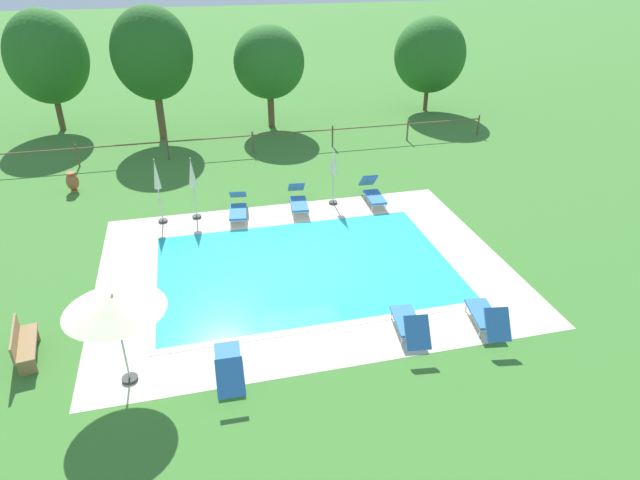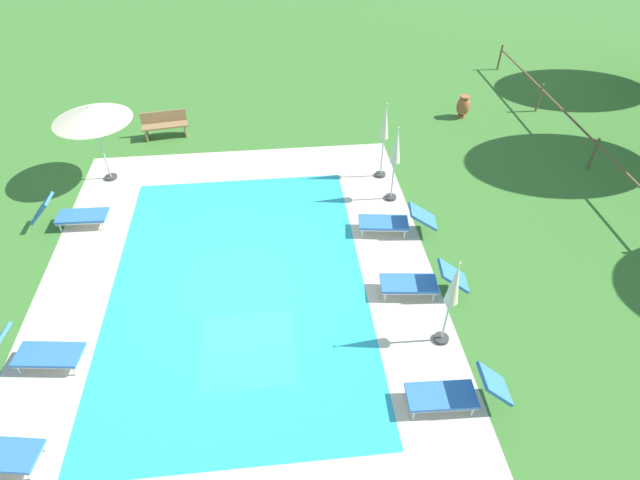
{
  "view_description": "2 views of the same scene",
  "coord_description": "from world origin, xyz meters",
  "px_view_note": "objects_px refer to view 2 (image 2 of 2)",
  "views": [
    {
      "loc": [
        -3.04,
        -14.34,
        8.86
      ],
      "look_at": [
        0.61,
        0.5,
        0.6
      ],
      "focal_mm": 31.08,
      "sensor_mm": 36.0,
      "label": 1
    },
    {
      "loc": [
        8.6,
        1.06,
        8.74
      ],
      "look_at": [
        -0.21,
        1.97,
        1.07
      ],
      "focal_mm": 28.6,
      "sensor_mm": 36.0,
      "label": 2
    }
  ],
  "objects_px": {
    "patio_umbrella_closed_row_west": "(396,151)",
    "wooden_bench_lawn_side": "(165,124)",
    "sun_lounger_north_far": "(395,221)",
    "patio_umbrella_closed_row_mid_west": "(385,129)",
    "terracotta_urn_near_fence": "(463,106)",
    "sun_lounger_north_end": "(71,214)",
    "patio_umbrella_closed_row_mid_east": "(453,290)",
    "patio_umbrella_open_foreground": "(91,114)",
    "sun_lounger_north_near_steps": "(422,282)",
    "sun_lounger_south_near_corner": "(457,393)",
    "sun_lounger_north_mid": "(34,352)"
  },
  "relations": [
    {
      "from": "sun_lounger_north_near_steps",
      "to": "wooden_bench_lawn_side",
      "type": "height_order",
      "value": "wooden_bench_lawn_side"
    },
    {
      "from": "sun_lounger_north_mid",
      "to": "sun_lounger_north_end",
      "type": "height_order",
      "value": "sun_lounger_north_mid"
    },
    {
      "from": "sun_lounger_south_near_corner",
      "to": "wooden_bench_lawn_side",
      "type": "xyz_separation_m",
      "value": [
        -11.0,
        -6.7,
        0.08
      ]
    },
    {
      "from": "wooden_bench_lawn_side",
      "to": "sun_lounger_south_near_corner",
      "type": "bearing_deg",
      "value": 31.33
    },
    {
      "from": "patio_umbrella_open_foreground",
      "to": "patio_umbrella_closed_row_mid_west",
      "type": "bearing_deg",
      "value": 85.09
    },
    {
      "from": "sun_lounger_north_mid",
      "to": "patio_umbrella_closed_row_mid_east",
      "type": "bearing_deg",
      "value": 88.3
    },
    {
      "from": "terracotta_urn_near_fence",
      "to": "sun_lounger_north_end",
      "type": "bearing_deg",
      "value": -68.02
    },
    {
      "from": "sun_lounger_north_end",
      "to": "terracotta_urn_near_fence",
      "type": "relative_size",
      "value": 2.36
    },
    {
      "from": "patio_umbrella_closed_row_mid_east",
      "to": "sun_lounger_north_end",
      "type": "bearing_deg",
      "value": -118.67
    },
    {
      "from": "sun_lounger_north_near_steps",
      "to": "sun_lounger_north_end",
      "type": "bearing_deg",
      "value": -111.51
    },
    {
      "from": "sun_lounger_north_near_steps",
      "to": "terracotta_urn_near_fence",
      "type": "relative_size",
      "value": 2.51
    },
    {
      "from": "wooden_bench_lawn_side",
      "to": "patio_umbrella_open_foreground",
      "type": "bearing_deg",
      "value": -29.46
    },
    {
      "from": "sun_lounger_south_near_corner",
      "to": "patio_umbrella_closed_row_mid_east",
      "type": "height_order",
      "value": "patio_umbrella_closed_row_mid_east"
    },
    {
      "from": "sun_lounger_north_end",
      "to": "patio_umbrella_closed_row_mid_west",
      "type": "height_order",
      "value": "patio_umbrella_closed_row_mid_west"
    },
    {
      "from": "patio_umbrella_closed_row_mid_west",
      "to": "sun_lounger_north_end",
      "type": "bearing_deg",
      "value": -80.04
    },
    {
      "from": "sun_lounger_south_near_corner",
      "to": "patio_umbrella_closed_row_mid_east",
      "type": "relative_size",
      "value": 0.85
    },
    {
      "from": "sun_lounger_south_near_corner",
      "to": "wooden_bench_lawn_side",
      "type": "relative_size",
      "value": 1.26
    },
    {
      "from": "patio_umbrella_closed_row_west",
      "to": "wooden_bench_lawn_side",
      "type": "relative_size",
      "value": 1.48
    },
    {
      "from": "patio_umbrella_open_foreground",
      "to": "terracotta_urn_near_fence",
      "type": "distance_m",
      "value": 12.3
    },
    {
      "from": "sun_lounger_north_far",
      "to": "patio_umbrella_closed_row_mid_west",
      "type": "relative_size",
      "value": 0.87
    },
    {
      "from": "patio_umbrella_closed_row_mid_east",
      "to": "sun_lounger_north_far",
      "type": "bearing_deg",
      "value": -176.08
    },
    {
      "from": "sun_lounger_south_near_corner",
      "to": "patio_umbrella_closed_row_west",
      "type": "distance_m",
      "value": 6.77
    },
    {
      "from": "sun_lounger_south_near_corner",
      "to": "patio_umbrella_open_foreground",
      "type": "xyz_separation_m",
      "value": [
        -8.56,
        -8.08,
        1.75
      ]
    },
    {
      "from": "terracotta_urn_near_fence",
      "to": "patio_umbrella_closed_row_west",
      "type": "bearing_deg",
      "value": -37.68
    },
    {
      "from": "patio_umbrella_closed_row_west",
      "to": "sun_lounger_north_end",
      "type": "bearing_deg",
      "value": -87.83
    },
    {
      "from": "sun_lounger_north_far",
      "to": "sun_lounger_north_end",
      "type": "relative_size",
      "value": 1.09
    },
    {
      "from": "sun_lounger_north_end",
      "to": "patio_umbrella_open_foreground",
      "type": "height_order",
      "value": "patio_umbrella_open_foreground"
    },
    {
      "from": "sun_lounger_north_end",
      "to": "terracotta_urn_near_fence",
      "type": "height_order",
      "value": "sun_lounger_north_end"
    },
    {
      "from": "sun_lounger_north_near_steps",
      "to": "patio_umbrella_closed_row_west",
      "type": "relative_size",
      "value": 0.89
    },
    {
      "from": "sun_lounger_north_far",
      "to": "patio_umbrella_closed_row_mid_west",
      "type": "distance_m",
      "value": 2.96
    },
    {
      "from": "sun_lounger_north_end",
      "to": "patio_umbrella_open_foreground",
      "type": "xyz_separation_m",
      "value": [
        -2.23,
        0.51,
        1.74
      ]
    },
    {
      "from": "patio_umbrella_closed_row_west",
      "to": "patio_umbrella_closed_row_mid_west",
      "type": "xyz_separation_m",
      "value": [
        -1.2,
        -0.07,
        0.02
      ]
    },
    {
      "from": "sun_lounger_north_mid",
      "to": "patio_umbrella_closed_row_mid_west",
      "type": "xyz_separation_m",
      "value": [
        -6.09,
        8.24,
        1.2
      ]
    },
    {
      "from": "patio_umbrella_closed_row_west",
      "to": "sun_lounger_north_mid",
      "type": "bearing_deg",
      "value": -59.54
    },
    {
      "from": "patio_umbrella_open_foreground",
      "to": "patio_umbrella_closed_row_mid_west",
      "type": "distance_m",
      "value": 8.24
    },
    {
      "from": "sun_lounger_south_near_corner",
      "to": "terracotta_urn_near_fence",
      "type": "bearing_deg",
      "value": 161.49
    },
    {
      "from": "sun_lounger_north_far",
      "to": "sun_lounger_south_near_corner",
      "type": "distance_m",
      "value": 5.17
    },
    {
      "from": "patio_umbrella_open_foreground",
      "to": "patio_umbrella_closed_row_mid_west",
      "type": "height_order",
      "value": "patio_umbrella_closed_row_mid_west"
    },
    {
      "from": "sun_lounger_north_far",
      "to": "terracotta_urn_near_fence",
      "type": "relative_size",
      "value": 2.56
    },
    {
      "from": "sun_lounger_north_mid",
      "to": "patio_umbrella_closed_row_mid_west",
      "type": "height_order",
      "value": "patio_umbrella_closed_row_mid_west"
    },
    {
      "from": "patio_umbrella_closed_row_mid_east",
      "to": "wooden_bench_lawn_side",
      "type": "height_order",
      "value": "patio_umbrella_closed_row_mid_east"
    },
    {
      "from": "patio_umbrella_open_foreground",
      "to": "sun_lounger_south_near_corner",
      "type": "bearing_deg",
      "value": 43.35
    },
    {
      "from": "patio_umbrella_closed_row_west",
      "to": "wooden_bench_lawn_side",
      "type": "distance_m",
      "value": 8.22
    },
    {
      "from": "sun_lounger_north_near_steps",
      "to": "terracotta_urn_near_fence",
      "type": "xyz_separation_m",
      "value": [
        -8.42,
        3.7,
        0.06
      ]
    },
    {
      "from": "sun_lounger_north_end",
      "to": "patio_umbrella_closed_row_west",
      "type": "height_order",
      "value": "patio_umbrella_closed_row_west"
    },
    {
      "from": "sun_lounger_north_end",
      "to": "sun_lounger_north_far",
      "type": "bearing_deg",
      "value": 82.26
    },
    {
      "from": "patio_umbrella_closed_row_mid_east",
      "to": "terracotta_urn_near_fence",
      "type": "height_order",
      "value": "patio_umbrella_closed_row_mid_east"
    },
    {
      "from": "patio_umbrella_closed_row_mid_east",
      "to": "sun_lounger_north_near_steps",
      "type": "bearing_deg",
      "value": -175.29
    },
    {
      "from": "sun_lounger_north_near_steps",
      "to": "patio_umbrella_open_foreground",
      "type": "xyz_separation_m",
      "value": [
        -5.65,
        -8.16,
        1.76
      ]
    },
    {
      "from": "sun_lounger_north_end",
      "to": "patio_umbrella_open_foreground",
      "type": "distance_m",
      "value": 2.88
    }
  ]
}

